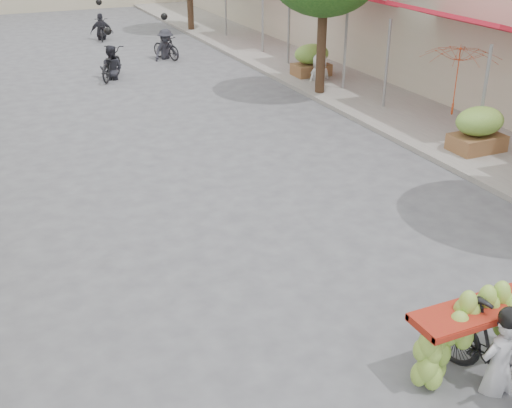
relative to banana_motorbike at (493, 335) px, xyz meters
name	(u,v)px	position (x,y,z in m)	size (l,w,h in m)	color
sidewalk_right	(347,81)	(6.13, 13.20, -0.61)	(4.00, 60.00, 0.12)	gray
produce_crate_mid	(479,126)	(5.33, 6.20, 0.05)	(1.20, 0.88, 1.16)	brown
produce_crate_far	(312,57)	(5.33, 14.20, 0.05)	(1.20, 0.88, 1.16)	brown
banana_motorbike	(493,335)	(0.00, 0.00, 0.00)	(2.20, 1.95, 1.95)	black
market_umbrella	(462,44)	(5.23, 7.01, 1.77)	(2.13, 2.13, 1.68)	#A73616
pedestrian	(320,54)	(5.25, 13.50, 0.31)	(0.88, 0.57, 1.71)	silver
bg_motorbike_a	(110,57)	(-0.80, 16.94, 0.06)	(1.46, 1.89, 1.95)	black
bg_motorbike_b	(165,36)	(1.77, 19.09, 0.21)	(1.18, 1.57, 1.95)	black
bg_motorbike_c	(101,21)	(0.36, 23.93, 0.15)	(1.07, 1.58, 1.95)	black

